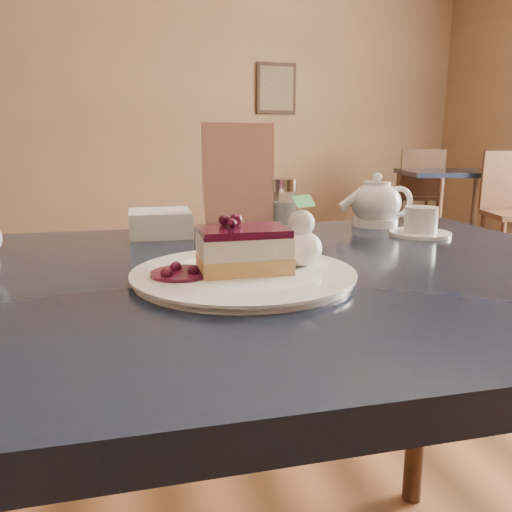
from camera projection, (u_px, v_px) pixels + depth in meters
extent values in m
cube|color=#9D7658|center=(109.00, 94.00, 5.15)|extent=(8.00, 0.02, 3.00)
cube|color=black|center=(276.00, 89.00, 5.56)|extent=(0.45, 0.03, 0.55)
cube|color=black|center=(237.00, 283.00, 0.79)|extent=(1.32, 0.90, 0.04)
cylinder|color=#301C14|center=(421.00, 376.00, 1.37)|extent=(0.05, 0.05, 0.77)
cylinder|color=white|center=(244.00, 275.00, 0.74)|extent=(0.32, 0.32, 0.01)
cube|color=tan|center=(244.00, 263.00, 0.73)|extent=(0.13, 0.10, 0.02)
cube|color=beige|center=(243.00, 245.00, 0.73)|extent=(0.13, 0.09, 0.03)
cube|color=#410E22|center=(243.00, 231.00, 0.72)|extent=(0.13, 0.09, 0.01)
ellipsoid|color=white|center=(301.00, 248.00, 0.76)|extent=(0.06, 0.06, 0.05)
cylinder|color=#410E22|center=(181.00, 274.00, 0.71)|extent=(0.09, 0.09, 0.01)
cylinder|color=white|center=(420.00, 234.00, 1.08)|extent=(0.13, 0.13, 0.01)
cylinder|color=white|center=(421.00, 219.00, 1.07)|extent=(0.07, 0.07, 0.05)
ellipsoid|color=white|center=(376.00, 205.00, 1.20)|extent=(0.12, 0.12, 0.10)
cylinder|color=white|center=(377.00, 181.00, 1.19)|extent=(0.06, 0.06, 0.01)
cylinder|color=white|center=(345.00, 206.00, 1.18)|extent=(0.07, 0.02, 0.06)
cube|color=beige|center=(238.00, 179.00, 1.08)|extent=(0.15, 0.04, 0.24)
cylinder|color=white|center=(282.00, 211.00, 1.12)|extent=(0.06, 0.06, 0.09)
cylinder|color=silver|center=(283.00, 185.00, 1.10)|extent=(0.06, 0.06, 0.03)
cube|color=white|center=(160.00, 223.00, 1.08)|extent=(0.13, 0.13, 0.05)
cube|color=black|center=(461.00, 173.00, 4.48)|extent=(1.22, 1.08, 0.04)
cylinder|color=#301C14|center=(438.00, 222.00, 4.15)|extent=(0.04, 0.04, 0.73)
cylinder|color=#301C14|center=(397.00, 212.00, 4.77)|extent=(0.04, 0.04, 0.73)
cylinder|color=#301C14|center=(474.00, 209.00, 4.98)|extent=(0.04, 0.04, 0.73)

